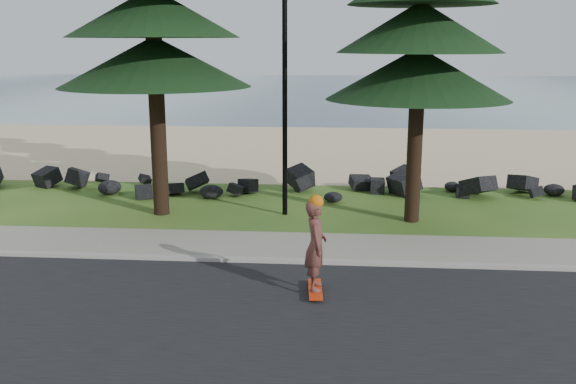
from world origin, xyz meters
name	(u,v)px	position (x,y,z in m)	size (l,w,h in m)	color
ground	(273,250)	(0.00, 0.00, 0.00)	(160.00, 160.00, 0.00)	#2F5C1C
road	(246,335)	(0.00, -4.50, 0.01)	(160.00, 7.00, 0.02)	black
kerb	(269,261)	(0.00, -0.90, 0.05)	(160.00, 0.20, 0.10)	#A09890
sidewalk	(274,246)	(0.00, 0.20, 0.04)	(160.00, 2.00, 0.08)	gray
beach_sand	(306,149)	(0.00, 14.50, 0.01)	(160.00, 15.00, 0.01)	#D0B78A
ocean	(325,90)	(0.00, 51.00, 0.00)	(160.00, 58.00, 0.01)	#334B63
seawall_boulders	(291,195)	(0.00, 5.60, 0.00)	(60.00, 2.40, 1.10)	black
lamp_post	(285,66)	(0.00, 3.20, 4.13)	(0.25, 0.14, 8.14)	black
skateboarder	(316,246)	(1.08, -2.62, 0.99)	(0.47, 1.07, 1.96)	red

